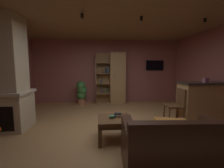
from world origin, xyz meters
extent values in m
cube|color=#A37A4C|center=(0.00, 0.00, -0.01)|extent=(6.10, 5.94, 0.02)
cube|color=#9E5B56|center=(0.00, 3.00, 1.33)|extent=(6.22, 0.06, 2.65)
cube|color=#8E6B47|center=(0.00, 0.00, 2.66)|extent=(6.10, 5.94, 0.02)
cube|color=white|center=(-0.21, 2.97, 1.36)|extent=(0.58, 0.01, 0.94)
cube|color=#BCAD8E|center=(-2.50, 0.31, 0.43)|extent=(0.93, 0.73, 0.85)
cube|color=#BCAD8E|center=(-2.50, 0.31, 1.75)|extent=(0.79, 0.62, 1.80)
cube|color=beige|center=(-2.50, 0.31, 0.88)|extent=(1.01, 0.81, 0.06)
cube|color=#A87F51|center=(0.43, 2.72, 1.04)|extent=(0.63, 0.38, 2.08)
cube|color=#A87F51|center=(-0.18, 2.90, 1.04)|extent=(0.58, 0.02, 2.08)
cube|color=#A87F51|center=(-0.46, 2.72, 1.04)|extent=(0.02, 0.38, 2.08)
sphere|color=black|center=(0.27, 2.51, 1.15)|extent=(0.04, 0.04, 0.04)
cube|color=#A87F51|center=(-0.18, 2.72, 0.01)|extent=(0.58, 0.38, 0.02)
cube|color=#A87F51|center=(-0.18, 2.72, 0.42)|extent=(0.58, 0.38, 0.02)
cube|color=#A87F51|center=(-0.18, 2.72, 0.83)|extent=(0.58, 0.38, 0.02)
cube|color=#A87F51|center=(-0.18, 2.72, 1.25)|extent=(0.58, 0.38, 0.02)
cube|color=#A87F51|center=(-0.18, 2.72, 1.67)|extent=(0.58, 0.38, 0.02)
cube|color=black|center=(-0.07, 2.66, 1.37)|extent=(0.05, 0.23, 0.21)
cube|color=brown|center=(-0.21, 2.66, 1.34)|extent=(0.04, 0.23, 0.16)
cube|color=#2D4C8C|center=(-0.24, 2.66, 0.92)|extent=(0.04, 0.23, 0.16)
cube|color=#2D4C8C|center=(-0.24, 2.66, 0.54)|extent=(0.03, 0.23, 0.24)
cube|color=#2D4C8C|center=(0.01, 2.66, 1.37)|extent=(0.04, 0.23, 0.22)
cube|color=#387247|center=(-0.05, 2.66, 0.54)|extent=(0.04, 0.23, 0.22)
sphere|color=beige|center=(-0.11, 2.72, 1.30)|extent=(0.10, 0.10, 0.10)
cube|color=#A87F51|center=(2.60, 0.35, 0.52)|extent=(1.51, 0.52, 1.04)
cube|color=#2D2826|center=(2.60, 0.35, 1.06)|extent=(1.57, 0.58, 0.04)
cube|color=#995972|center=(2.42, 0.26, 1.14)|extent=(0.12, 0.12, 0.11)
cube|color=#382116|center=(0.75, -1.38, 0.21)|extent=(1.50, 0.95, 0.42)
cube|color=#382116|center=(0.73, -1.74, 0.63)|extent=(1.46, 0.22, 0.42)
cube|color=#382116|center=(1.40, -1.42, 0.34)|extent=(0.20, 0.88, 0.67)
cube|color=#382116|center=(0.10, -1.34, 0.34)|extent=(0.20, 0.88, 0.67)
cube|color=brown|center=(0.72, -1.33, 0.53)|extent=(0.49, 0.27, 0.36)
cube|color=#C67F33|center=(0.64, -1.43, 0.57)|extent=(0.44, 0.24, 0.39)
cube|color=#C67F33|center=(0.38, -1.32, 0.52)|extent=(0.49, 0.27, 0.34)
cube|color=brown|center=(0.70, -1.59, 0.57)|extent=(0.47, 0.27, 0.41)
cube|color=brown|center=(-0.02, -0.44, 0.43)|extent=(0.66, 0.64, 0.05)
cube|color=brown|center=(-0.02, -0.44, 0.36)|extent=(0.59, 0.57, 0.08)
cube|color=brown|center=(-0.31, -0.71, 0.20)|extent=(0.07, 0.07, 0.40)
cube|color=brown|center=(0.27, -0.71, 0.20)|extent=(0.07, 0.07, 0.40)
cube|color=brown|center=(-0.31, -0.16, 0.20)|extent=(0.07, 0.07, 0.40)
cube|color=brown|center=(0.27, -0.16, 0.20)|extent=(0.07, 0.07, 0.40)
cube|color=#2D4C8C|center=(-0.04, -0.38, 0.47)|extent=(0.10, 0.09, 0.03)
cube|color=#387247|center=(-0.08, -0.45, 0.49)|extent=(0.12, 0.10, 0.02)
cube|color=black|center=(0.06, -0.38, 0.52)|extent=(0.16, 0.13, 0.03)
cube|color=brown|center=(1.63, 0.34, 0.46)|extent=(0.44, 0.44, 0.04)
cube|color=brown|center=(1.82, 0.33, 0.70)|extent=(0.06, 0.40, 0.44)
cylinder|color=brown|center=(1.46, 0.53, 0.23)|extent=(0.04, 0.04, 0.46)
cylinder|color=brown|center=(1.44, 0.17, 0.23)|extent=(0.04, 0.04, 0.46)
cylinder|color=brown|center=(1.82, 0.51, 0.23)|extent=(0.04, 0.04, 0.46)
cylinder|color=brown|center=(1.80, 0.15, 0.23)|extent=(0.04, 0.04, 0.46)
cylinder|color=#B77051|center=(-1.06, 2.59, 0.11)|extent=(0.32, 0.32, 0.22)
sphere|color=#3D7F3D|center=(-1.07, 2.60, 0.36)|extent=(0.37, 0.37, 0.37)
sphere|color=#3D7F3D|center=(-1.03, 2.59, 0.56)|extent=(0.37, 0.37, 0.37)
sphere|color=#3D7F3D|center=(-1.07, 2.59, 0.77)|extent=(0.36, 0.36, 0.36)
cube|color=black|center=(2.09, 2.94, 1.58)|extent=(0.77, 0.05, 0.43)
cube|color=black|center=(2.09, 2.91, 1.58)|extent=(0.73, 0.01, 0.39)
cylinder|color=black|center=(-2.15, 0.10, 2.58)|extent=(0.07, 0.07, 0.09)
cylinder|color=black|center=(-0.68, 0.10, 2.58)|extent=(0.07, 0.07, 0.09)
cylinder|color=black|center=(0.65, 0.14, 2.58)|extent=(0.07, 0.07, 0.09)
cylinder|color=black|center=(2.18, 0.11, 2.58)|extent=(0.07, 0.07, 0.09)
camera|label=1|loc=(-0.30, -3.23, 1.44)|focal=23.09mm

